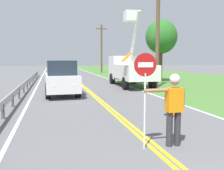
# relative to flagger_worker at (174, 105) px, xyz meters

# --- Properties ---
(grass_verge_right) EXTENTS (16.00, 110.00, 0.01)m
(grass_verge_right) POSITION_rel_flagger_worker_xyz_m (11.11, 16.18, -1.04)
(grass_verge_right) COLOR #477533
(grass_verge_right) RESTS_ON ground
(centerline_yellow_left) EXTENTS (0.11, 110.00, 0.01)m
(centerline_yellow_left) POSITION_rel_flagger_worker_xyz_m (-0.58, 16.18, -1.04)
(centerline_yellow_left) COLOR yellow
(centerline_yellow_left) RESTS_ON ground
(centerline_yellow_right) EXTENTS (0.11, 110.00, 0.01)m
(centerline_yellow_right) POSITION_rel_flagger_worker_xyz_m (-0.40, 16.18, -1.04)
(centerline_yellow_right) COLOR yellow
(centerline_yellow_right) RESTS_ON ground
(edge_line_right) EXTENTS (0.12, 110.00, 0.01)m
(edge_line_right) POSITION_rel_flagger_worker_xyz_m (3.11, 16.18, -1.04)
(edge_line_right) COLOR silver
(edge_line_right) RESTS_ON ground
(edge_line_left) EXTENTS (0.12, 110.00, 0.01)m
(edge_line_left) POSITION_rel_flagger_worker_xyz_m (-4.09, 16.18, -1.04)
(edge_line_left) COLOR silver
(edge_line_left) RESTS_ON ground
(flagger_worker) EXTENTS (1.09, 0.25, 1.83)m
(flagger_worker) POSITION_rel_flagger_worker_xyz_m (0.00, 0.00, 0.00)
(flagger_worker) COLOR #2D2D33
(flagger_worker) RESTS_ON ground
(stop_sign_paddle) EXTENTS (0.56, 0.04, 2.33)m
(stop_sign_paddle) POSITION_rel_flagger_worker_xyz_m (-0.77, -0.00, 0.66)
(stop_sign_paddle) COLOR silver
(stop_sign_paddle) RESTS_ON ground
(utility_bucket_truck) EXTENTS (2.82, 6.86, 5.99)m
(utility_bucket_truck) POSITION_rel_flagger_worker_xyz_m (3.27, 13.48, 0.39)
(utility_bucket_truck) COLOR white
(utility_bucket_truck) RESTS_ON ground
(oncoming_suv_nearest) EXTENTS (2.03, 4.66, 2.10)m
(oncoming_suv_nearest) POSITION_rel_flagger_worker_xyz_m (-2.37, 9.63, 0.01)
(oncoming_suv_nearest) COLOR silver
(oncoming_suv_nearest) RESTS_ON ground
(utility_pole_near) EXTENTS (1.80, 0.28, 7.87)m
(utility_pole_near) POSITION_rel_flagger_worker_xyz_m (4.95, 11.74, 3.07)
(utility_pole_near) COLOR brown
(utility_pole_near) RESTS_ON ground
(utility_pole_mid) EXTENTS (1.80, 0.28, 7.58)m
(utility_pole_mid) POSITION_rel_flagger_worker_xyz_m (4.94, 32.71, 2.92)
(utility_pole_mid) COLOR brown
(utility_pole_mid) RESTS_ON ground
(traffic_cone_lead) EXTENTS (0.40, 0.40, 0.70)m
(traffic_cone_lead) POSITION_rel_flagger_worker_xyz_m (1.54, 2.98, -0.71)
(traffic_cone_lead) COLOR orange
(traffic_cone_lead) RESTS_ON ground
(guardrail_left_shoulder) EXTENTS (0.10, 32.00, 0.71)m
(guardrail_left_shoulder) POSITION_rel_flagger_worker_xyz_m (-4.69, 12.00, -0.53)
(guardrail_left_shoulder) COLOR #9EA0A3
(guardrail_left_shoulder) RESTS_ON ground
(roadside_tree_verge) EXTENTS (3.00, 3.00, 5.90)m
(roadside_tree_verge) POSITION_rel_flagger_worker_xyz_m (7.31, 16.02, 3.22)
(roadside_tree_verge) COLOR brown
(roadside_tree_verge) RESTS_ON ground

